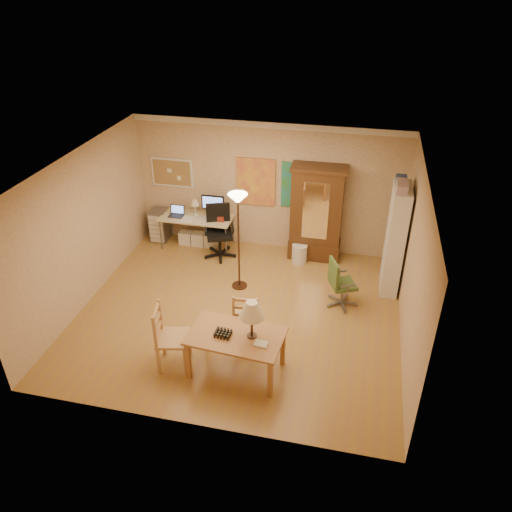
% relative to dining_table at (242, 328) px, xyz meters
% --- Properties ---
extents(floor, '(5.50, 5.50, 0.00)m').
position_rel_dining_table_xyz_m(floor, '(-0.40, 1.38, -0.82)').
color(floor, '#A8813B').
rests_on(floor, ground).
extents(crown_molding, '(5.50, 0.08, 0.12)m').
position_rel_dining_table_xyz_m(crown_molding, '(-0.40, 3.84, 1.82)').
color(crown_molding, white).
rests_on(crown_molding, floor).
extents(corkboard, '(0.90, 0.04, 0.62)m').
position_rel_dining_table_xyz_m(corkboard, '(-2.45, 3.85, 0.68)').
color(corkboard, '#A2784C').
rests_on(corkboard, floor).
extents(art_panel_left, '(0.80, 0.04, 1.00)m').
position_rel_dining_table_xyz_m(art_panel_left, '(-0.65, 3.85, 0.63)').
color(art_panel_left, yellow).
rests_on(art_panel_left, floor).
extents(art_panel_right, '(0.75, 0.04, 0.95)m').
position_rel_dining_table_xyz_m(art_panel_right, '(0.25, 3.85, 0.63)').
color(art_panel_right, teal).
rests_on(art_panel_right, floor).
extents(dining_table, '(1.44, 0.94, 1.29)m').
position_rel_dining_table_xyz_m(dining_table, '(0.00, 0.00, 0.00)').
color(dining_table, '#925A30').
rests_on(dining_table, floor).
extents(ladder_chair_back, '(0.46, 0.44, 0.91)m').
position_rel_dining_table_xyz_m(ladder_chair_back, '(-0.11, 0.76, -0.39)').
color(ladder_chair_back, tan).
rests_on(ladder_chair_back, floor).
extents(ladder_chair_left, '(0.56, 0.57, 1.06)m').
position_rel_dining_table_xyz_m(ladder_chair_left, '(-1.07, -0.08, -0.32)').
color(ladder_chair_left, tan).
rests_on(ladder_chair_left, floor).
extents(torchiere_lamp, '(0.35, 0.35, 1.90)m').
position_rel_dining_table_xyz_m(torchiere_lamp, '(-0.60, 2.19, 0.71)').
color(torchiere_lamp, '#3D2518').
rests_on(torchiere_lamp, floor).
extents(computer_desk, '(1.52, 0.67, 1.15)m').
position_rel_dining_table_xyz_m(computer_desk, '(-1.83, 3.53, -0.39)').
color(computer_desk, beige).
rests_on(computer_desk, floor).
extents(office_chair_black, '(0.68, 0.68, 1.10)m').
position_rel_dining_table_xyz_m(office_chair_black, '(-1.28, 3.22, -0.52)').
color(office_chair_black, black).
rests_on(office_chair_black, floor).
extents(office_chair_green, '(0.57, 0.57, 0.93)m').
position_rel_dining_table_xyz_m(office_chair_green, '(1.30, 2.02, -0.57)').
color(office_chair_green, slate).
rests_on(office_chair_green, floor).
extents(drawer_cart, '(0.35, 0.42, 0.70)m').
position_rel_dining_table_xyz_m(drawer_cart, '(-2.76, 3.61, -0.46)').
color(drawer_cart, slate).
rests_on(drawer_cart, floor).
extents(armoire, '(1.07, 0.51, 1.98)m').
position_rel_dining_table_xyz_m(armoire, '(0.64, 3.62, 0.04)').
color(armoire, '#3C2010').
rests_on(armoire, floor).
extents(bookshelf, '(0.30, 0.81, 2.03)m').
position_rel_dining_table_xyz_m(bookshelf, '(2.15, 2.79, 0.19)').
color(bookshelf, white).
rests_on(bookshelf, floor).
extents(wastebin, '(0.31, 0.31, 0.39)m').
position_rel_dining_table_xyz_m(wastebin, '(0.38, 3.32, -0.62)').
color(wastebin, silver).
rests_on(wastebin, floor).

